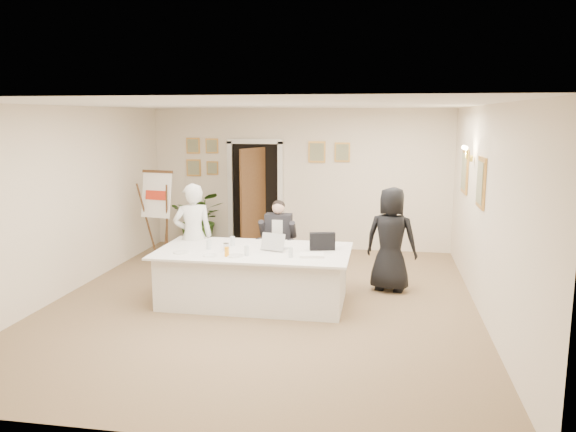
# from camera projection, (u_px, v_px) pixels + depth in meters

# --- Properties ---
(floor) EXTENTS (7.00, 7.00, 0.00)m
(floor) POSITION_uv_depth(u_px,v_px,m) (263.00, 302.00, 8.09)
(floor) COLOR brown
(floor) RESTS_ON ground
(ceiling) EXTENTS (6.00, 7.00, 0.02)m
(ceiling) POSITION_uv_depth(u_px,v_px,m) (262.00, 105.00, 7.59)
(ceiling) COLOR white
(ceiling) RESTS_ON wall_back
(wall_back) EXTENTS (6.00, 0.10, 2.80)m
(wall_back) POSITION_uv_depth(u_px,v_px,m) (299.00, 179.00, 11.24)
(wall_back) COLOR #EDE2C8
(wall_back) RESTS_ON floor
(wall_front) EXTENTS (6.00, 0.10, 2.80)m
(wall_front) POSITION_uv_depth(u_px,v_px,m) (169.00, 276.00, 4.44)
(wall_front) COLOR #EDE2C8
(wall_front) RESTS_ON floor
(wall_left) EXTENTS (0.10, 7.00, 2.80)m
(wall_left) POSITION_uv_depth(u_px,v_px,m) (65.00, 201.00, 8.34)
(wall_left) COLOR #EDE2C8
(wall_left) RESTS_ON floor
(wall_right) EXTENTS (0.10, 7.00, 2.80)m
(wall_right) POSITION_uv_depth(u_px,v_px,m) (486.00, 213.00, 7.34)
(wall_right) COLOR #EDE2C8
(wall_right) RESTS_ON floor
(doorway) EXTENTS (1.14, 0.86, 2.20)m
(doorway) POSITION_uv_depth(u_px,v_px,m) (255.00, 197.00, 11.27)
(doorway) COLOR black
(doorway) RESTS_ON floor
(pictures_back_wall) EXTENTS (3.40, 0.06, 0.80)m
(pictures_back_wall) POSITION_uv_depth(u_px,v_px,m) (260.00, 156.00, 11.26)
(pictures_back_wall) COLOR gold
(pictures_back_wall) RESTS_ON wall_back
(pictures_right_wall) EXTENTS (0.06, 2.20, 0.80)m
(pictures_right_wall) POSITION_uv_depth(u_px,v_px,m) (472.00, 176.00, 8.45)
(pictures_right_wall) COLOR gold
(pictures_right_wall) RESTS_ON wall_right
(wall_sconce) EXTENTS (0.20, 0.30, 0.24)m
(wall_sconce) POSITION_uv_depth(u_px,v_px,m) (468.00, 153.00, 8.40)
(wall_sconce) COLOR gold
(wall_sconce) RESTS_ON wall_right
(conference_table) EXTENTS (2.73, 1.45, 0.78)m
(conference_table) POSITION_uv_depth(u_px,v_px,m) (254.00, 276.00, 8.03)
(conference_table) COLOR silver
(conference_table) RESTS_ON floor
(seated_man) EXTENTS (0.64, 0.67, 1.34)m
(seated_man) POSITION_uv_depth(u_px,v_px,m) (278.00, 241.00, 9.02)
(seated_man) COLOR black
(seated_man) RESTS_ON floor
(flip_chart) EXTENTS (0.60, 0.41, 1.65)m
(flip_chart) POSITION_uv_depth(u_px,v_px,m) (160.00, 221.00, 10.23)
(flip_chart) COLOR #3F2514
(flip_chart) RESTS_ON floor
(standing_man) EXTENTS (0.71, 0.61, 1.65)m
(standing_man) POSITION_uv_depth(u_px,v_px,m) (193.00, 236.00, 8.63)
(standing_man) COLOR silver
(standing_man) RESTS_ON floor
(standing_woman) EXTENTS (0.88, 0.68, 1.60)m
(standing_woman) POSITION_uv_depth(u_px,v_px,m) (391.00, 239.00, 8.52)
(standing_woman) COLOR black
(standing_woman) RESTS_ON floor
(potted_palm) EXTENTS (1.13, 1.00, 1.18)m
(potted_palm) POSITION_uv_depth(u_px,v_px,m) (200.00, 219.00, 11.42)
(potted_palm) COLOR #30551C
(potted_palm) RESTS_ON floor
(laptop) EXTENTS (0.43, 0.44, 0.28)m
(laptop) POSITION_uv_depth(u_px,v_px,m) (275.00, 240.00, 7.97)
(laptop) COLOR #B7BABC
(laptop) RESTS_ON conference_table
(laptop_bag) EXTENTS (0.37, 0.18, 0.25)m
(laptop_bag) POSITION_uv_depth(u_px,v_px,m) (322.00, 241.00, 7.93)
(laptop_bag) COLOR black
(laptop_bag) RESTS_ON conference_table
(paper_stack) EXTENTS (0.36, 0.28, 0.03)m
(paper_stack) POSITION_uv_depth(u_px,v_px,m) (312.00, 255.00, 7.59)
(paper_stack) COLOR white
(paper_stack) RESTS_ON conference_table
(plate_left) EXTENTS (0.27, 0.27, 0.01)m
(plate_left) POSITION_uv_depth(u_px,v_px,m) (181.00, 252.00, 7.79)
(plate_left) COLOR white
(plate_left) RESTS_ON conference_table
(plate_mid) EXTENTS (0.26, 0.26, 0.01)m
(plate_mid) POSITION_uv_depth(u_px,v_px,m) (210.00, 255.00, 7.62)
(plate_mid) COLOR white
(plate_mid) RESTS_ON conference_table
(plate_near) EXTENTS (0.27, 0.27, 0.01)m
(plate_near) POSITION_uv_depth(u_px,v_px,m) (235.00, 256.00, 7.59)
(plate_near) COLOR white
(plate_near) RESTS_ON conference_table
(glass_a) EXTENTS (0.08, 0.08, 0.14)m
(glass_a) POSITION_uv_depth(u_px,v_px,m) (209.00, 244.00, 7.99)
(glass_a) COLOR silver
(glass_a) RESTS_ON conference_table
(glass_b) EXTENTS (0.07, 0.07, 0.14)m
(glass_b) POSITION_uv_depth(u_px,v_px,m) (246.00, 251.00, 7.62)
(glass_b) COLOR silver
(glass_b) RESTS_ON conference_table
(glass_c) EXTENTS (0.07, 0.07, 0.14)m
(glass_c) POSITION_uv_depth(u_px,v_px,m) (291.00, 252.00, 7.53)
(glass_c) COLOR silver
(glass_c) RESTS_ON conference_table
(glass_d) EXTENTS (0.08, 0.08, 0.14)m
(glass_d) POSITION_uv_depth(u_px,v_px,m) (233.00, 241.00, 8.19)
(glass_d) COLOR silver
(glass_d) RESTS_ON conference_table
(oj_glass) EXTENTS (0.07, 0.07, 0.13)m
(oj_glass) POSITION_uv_depth(u_px,v_px,m) (227.00, 252.00, 7.58)
(oj_glass) COLOR orange
(oj_glass) RESTS_ON conference_table
(steel_jug) EXTENTS (0.11, 0.11, 0.11)m
(steel_jug) POSITION_uv_depth(u_px,v_px,m) (226.00, 247.00, 7.89)
(steel_jug) COLOR silver
(steel_jug) RESTS_ON conference_table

